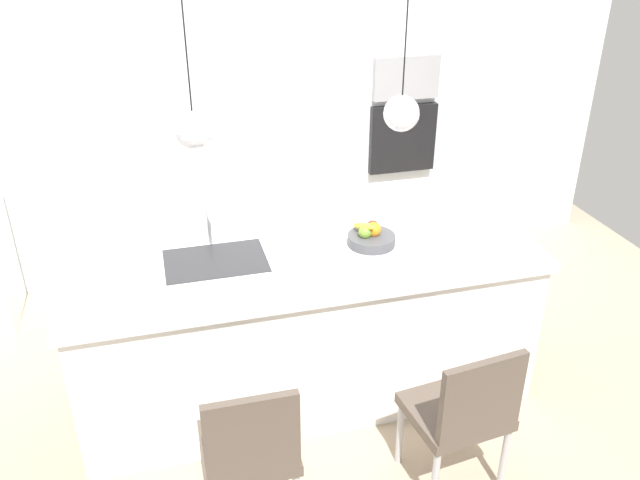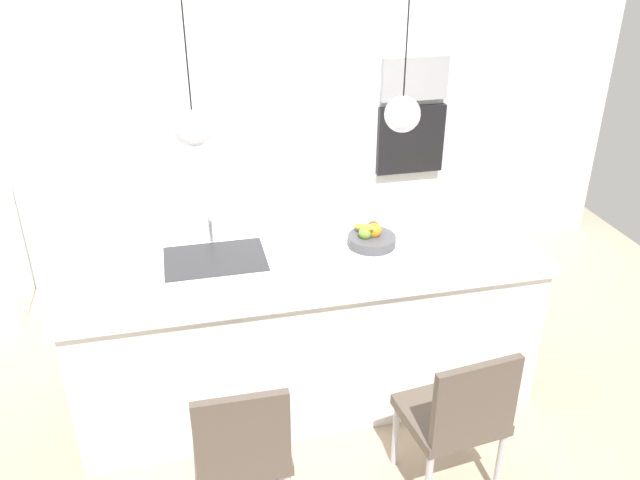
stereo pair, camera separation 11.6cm
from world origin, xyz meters
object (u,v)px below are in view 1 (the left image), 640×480
chair_middle (463,410)px  microwave (406,77)px  oven (402,138)px  chair_near (250,449)px  fruit_bowl (371,237)px

chair_middle → microwave: bearing=75.6°
microwave → oven: 0.50m
chair_near → chair_middle: bearing=-0.1°
fruit_bowl → microwave: bearing=62.7°
microwave → oven: bearing=0.0°
chair_near → chair_middle: size_ratio=1.03×
fruit_bowl → chair_near: fruit_bowl is taller
fruit_bowl → microwave: size_ratio=0.52×
fruit_bowl → microwave: microwave is taller
oven → chair_middle: size_ratio=0.63×
oven → chair_near: 3.14m
microwave → chair_near: 3.26m
microwave → oven: size_ratio=0.96×
oven → chair_middle: oven is taller
chair_middle → fruit_bowl: bearing=99.7°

